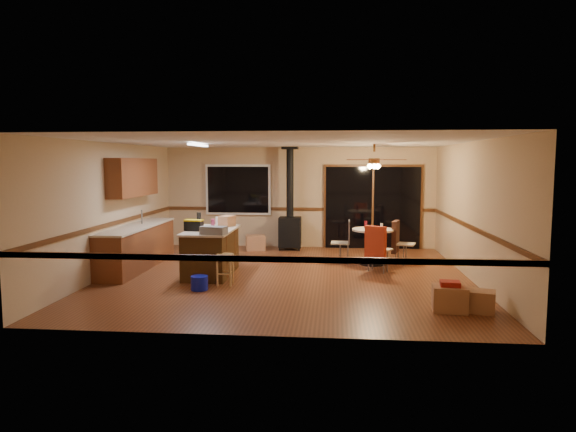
# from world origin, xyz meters

# --- Properties ---
(floor) EXTENTS (7.00, 7.00, 0.00)m
(floor) POSITION_xyz_m (0.00, 0.00, 0.00)
(floor) COLOR brown
(floor) RESTS_ON ground
(ceiling) EXTENTS (7.00, 7.00, 0.00)m
(ceiling) POSITION_xyz_m (0.00, 0.00, 2.60)
(ceiling) COLOR silver
(ceiling) RESTS_ON ground
(wall_back) EXTENTS (7.00, 0.00, 7.00)m
(wall_back) POSITION_xyz_m (0.00, 3.50, 1.30)
(wall_back) COLOR tan
(wall_back) RESTS_ON ground
(wall_front) EXTENTS (7.00, 0.00, 7.00)m
(wall_front) POSITION_xyz_m (0.00, -3.50, 1.30)
(wall_front) COLOR tan
(wall_front) RESTS_ON ground
(wall_left) EXTENTS (0.00, 7.00, 7.00)m
(wall_left) POSITION_xyz_m (-3.50, 0.00, 1.30)
(wall_left) COLOR tan
(wall_left) RESTS_ON ground
(wall_right) EXTENTS (0.00, 7.00, 7.00)m
(wall_right) POSITION_xyz_m (3.50, 0.00, 1.30)
(wall_right) COLOR tan
(wall_right) RESTS_ON ground
(chair_rail) EXTENTS (7.00, 7.00, 0.08)m
(chair_rail) POSITION_xyz_m (0.00, 0.00, 1.00)
(chair_rail) COLOR #512C14
(chair_rail) RESTS_ON ground
(window) EXTENTS (1.72, 0.10, 1.32)m
(window) POSITION_xyz_m (-1.60, 3.45, 1.50)
(window) COLOR black
(window) RESTS_ON ground
(sliding_door) EXTENTS (2.52, 0.10, 2.10)m
(sliding_door) POSITION_xyz_m (1.90, 3.45, 1.05)
(sliding_door) COLOR black
(sliding_door) RESTS_ON ground
(lower_cabinets) EXTENTS (0.60, 3.00, 0.86)m
(lower_cabinets) POSITION_xyz_m (-3.20, 0.50, 0.43)
(lower_cabinets) COLOR brown
(lower_cabinets) RESTS_ON ground
(countertop) EXTENTS (0.64, 3.04, 0.04)m
(countertop) POSITION_xyz_m (-3.20, 0.50, 0.88)
(countertop) COLOR beige
(countertop) RESTS_ON lower_cabinets
(upper_cabinets) EXTENTS (0.35, 2.00, 0.80)m
(upper_cabinets) POSITION_xyz_m (-3.33, 0.70, 1.90)
(upper_cabinets) COLOR brown
(upper_cabinets) RESTS_ON ground
(kitchen_island) EXTENTS (0.88, 1.68, 0.90)m
(kitchen_island) POSITION_xyz_m (-1.50, 0.00, 0.45)
(kitchen_island) COLOR #3D260F
(kitchen_island) RESTS_ON ground
(wood_stove) EXTENTS (0.55, 0.50, 2.52)m
(wood_stove) POSITION_xyz_m (-0.20, 3.05, 0.73)
(wood_stove) COLOR black
(wood_stove) RESTS_ON ground
(ceiling_fan) EXTENTS (0.24, 0.24, 0.55)m
(ceiling_fan) POSITION_xyz_m (1.76, 1.31, 2.21)
(ceiling_fan) COLOR brown
(ceiling_fan) RESTS_ON ceiling
(fluorescent_strip) EXTENTS (0.10, 1.20, 0.04)m
(fluorescent_strip) POSITION_xyz_m (-1.80, 0.30, 2.56)
(fluorescent_strip) COLOR white
(fluorescent_strip) RESTS_ON ceiling
(toolbox_grey) EXTENTS (0.51, 0.35, 0.14)m
(toolbox_grey) POSITION_xyz_m (-1.28, -0.65, 0.97)
(toolbox_grey) COLOR slate
(toolbox_grey) RESTS_ON kitchen_island
(toolbox_black) EXTENTS (0.36, 0.22, 0.19)m
(toolbox_black) POSITION_xyz_m (-1.78, -0.20, 0.99)
(toolbox_black) COLOR black
(toolbox_black) RESTS_ON kitchen_island
(toolbox_yellow_lid) EXTENTS (0.37, 0.23, 0.03)m
(toolbox_yellow_lid) POSITION_xyz_m (-1.78, -0.20, 1.10)
(toolbox_yellow_lid) COLOR gold
(toolbox_yellow_lid) RESTS_ON toolbox_black
(box_on_island) EXTENTS (0.34, 0.39, 0.22)m
(box_on_island) POSITION_xyz_m (-1.29, 0.55, 1.01)
(box_on_island) COLOR #A06B47
(box_on_island) RESTS_ON kitchen_island
(bottle_dark) EXTENTS (0.09, 0.09, 0.30)m
(bottle_dark) POSITION_xyz_m (-1.82, 0.32, 1.05)
(bottle_dark) COLOR black
(bottle_dark) RESTS_ON kitchen_island
(bottle_pink) EXTENTS (0.08, 0.08, 0.22)m
(bottle_pink) POSITION_xyz_m (-1.43, -0.09, 1.01)
(bottle_pink) COLOR #D84C8C
(bottle_pink) RESTS_ON kitchen_island
(bottle_white) EXTENTS (0.06, 0.06, 0.19)m
(bottle_white) POSITION_xyz_m (-1.52, 0.65, 0.99)
(bottle_white) COLOR white
(bottle_white) RESTS_ON kitchen_island
(bar_stool) EXTENTS (0.36, 0.36, 0.57)m
(bar_stool) POSITION_xyz_m (-1.04, -0.82, 0.28)
(bar_stool) COLOR tan
(bar_stool) RESTS_ON floor
(blue_bucket) EXTENTS (0.39, 0.39, 0.25)m
(blue_bucket) POSITION_xyz_m (-1.41, -1.24, 0.12)
(blue_bucket) COLOR #0C14A8
(blue_bucket) RESTS_ON floor
(dining_table) EXTENTS (0.89, 0.89, 0.78)m
(dining_table) POSITION_xyz_m (1.76, 1.31, 0.53)
(dining_table) COLOR black
(dining_table) RESTS_ON ground
(glass_red) EXTENTS (0.07, 0.07, 0.16)m
(glass_red) POSITION_xyz_m (1.61, 1.41, 0.86)
(glass_red) COLOR #590C14
(glass_red) RESTS_ON dining_table
(glass_cream) EXTENTS (0.06, 0.06, 0.13)m
(glass_cream) POSITION_xyz_m (1.94, 1.26, 0.84)
(glass_cream) COLOR beige
(glass_cream) RESTS_ON dining_table
(chair_left) EXTENTS (0.42, 0.41, 0.51)m
(chair_left) POSITION_xyz_m (1.16, 1.40, 0.59)
(chair_left) COLOR tan
(chair_left) RESTS_ON ground
(chair_near) EXTENTS (0.60, 0.61, 0.70)m
(chair_near) POSITION_xyz_m (1.76, 0.45, 0.60)
(chair_near) COLOR tan
(chair_near) RESTS_ON ground
(chair_right) EXTENTS (0.56, 0.53, 0.70)m
(chair_right) POSITION_xyz_m (2.28, 1.41, 0.60)
(chair_right) COLOR tan
(chair_right) RESTS_ON ground
(box_under_window) EXTENTS (0.55, 0.48, 0.38)m
(box_under_window) POSITION_xyz_m (-1.06, 2.88, 0.19)
(box_under_window) COLOR #A06B47
(box_under_window) RESTS_ON floor
(box_corner_a) EXTENTS (0.54, 0.47, 0.38)m
(box_corner_a) POSITION_xyz_m (2.65, -2.14, 0.19)
(box_corner_a) COLOR #A06B47
(box_corner_a) RESTS_ON floor
(box_corner_b) EXTENTS (0.48, 0.44, 0.32)m
(box_corner_b) POSITION_xyz_m (3.10, -2.16, 0.16)
(box_corner_b) COLOR #A06B47
(box_corner_b) RESTS_ON floor
(box_small_red) EXTENTS (0.31, 0.27, 0.08)m
(box_small_red) POSITION_xyz_m (2.65, -2.14, 0.42)
(box_small_red) COLOR maroon
(box_small_red) RESTS_ON box_corner_a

